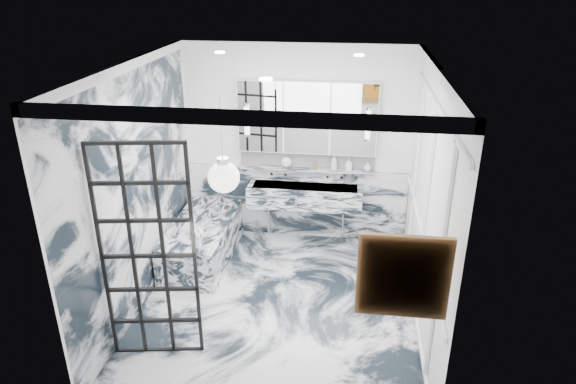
# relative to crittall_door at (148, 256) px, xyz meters

# --- Properties ---
(floor) EXTENTS (3.60, 3.60, 0.00)m
(floor) POSITION_rel_crittall_door_xyz_m (1.11, 0.98, -1.14)
(floor) COLOR silver
(floor) RESTS_ON ground
(ceiling) EXTENTS (3.60, 3.60, 0.00)m
(ceiling) POSITION_rel_crittall_door_xyz_m (1.11, 0.98, 1.66)
(ceiling) COLOR white
(ceiling) RESTS_ON wall_back
(wall_back) EXTENTS (3.60, 0.00, 3.60)m
(wall_back) POSITION_rel_crittall_door_xyz_m (1.11, 2.78, 0.26)
(wall_back) COLOR white
(wall_back) RESTS_ON floor
(wall_front) EXTENTS (3.60, 0.00, 3.60)m
(wall_front) POSITION_rel_crittall_door_xyz_m (1.11, -0.82, 0.26)
(wall_front) COLOR white
(wall_front) RESTS_ON floor
(wall_left) EXTENTS (0.00, 3.60, 3.60)m
(wall_left) POSITION_rel_crittall_door_xyz_m (-0.49, 0.98, 0.26)
(wall_left) COLOR white
(wall_left) RESTS_ON floor
(wall_right) EXTENTS (0.00, 3.60, 3.60)m
(wall_right) POSITION_rel_crittall_door_xyz_m (2.71, 0.98, 0.26)
(wall_right) COLOR white
(wall_right) RESTS_ON floor
(marble_clad_back) EXTENTS (3.18, 0.05, 1.05)m
(marble_clad_back) POSITION_rel_crittall_door_xyz_m (1.11, 2.75, -0.61)
(marble_clad_back) COLOR silver
(marble_clad_back) RESTS_ON floor
(marble_clad_left) EXTENTS (0.02, 3.56, 2.68)m
(marble_clad_left) POSITION_rel_crittall_door_xyz_m (-0.48, 0.98, 0.20)
(marble_clad_left) COLOR silver
(marble_clad_left) RESTS_ON floor
(panel_molding) EXTENTS (0.03, 3.40, 2.30)m
(panel_molding) POSITION_rel_crittall_door_xyz_m (2.69, 0.98, 0.16)
(panel_molding) COLOR white
(panel_molding) RESTS_ON floor
(soap_bottle_a) EXTENTS (0.10, 0.10, 0.23)m
(soap_bottle_a) POSITION_rel_crittall_door_xyz_m (1.64, 2.69, 0.07)
(soap_bottle_a) COLOR #8C5919
(soap_bottle_a) RESTS_ON ledge
(soap_bottle_b) EXTENTS (0.09, 0.09, 0.19)m
(soap_bottle_b) POSITION_rel_crittall_door_xyz_m (1.85, 2.69, 0.05)
(soap_bottle_b) COLOR #4C4C51
(soap_bottle_b) RESTS_ON ledge
(soap_bottle_c) EXTENTS (0.13, 0.13, 0.13)m
(soap_bottle_c) POSITION_rel_crittall_door_xyz_m (2.11, 2.69, 0.02)
(soap_bottle_c) COLOR silver
(soap_bottle_c) RESTS_ON ledge
(face_pot) EXTENTS (0.15, 0.15, 0.15)m
(face_pot) POSITION_rel_crittall_door_xyz_m (0.97, 2.69, 0.03)
(face_pot) COLOR white
(face_pot) RESTS_ON ledge
(amber_bottle) EXTENTS (0.04, 0.04, 0.10)m
(amber_bottle) POSITION_rel_crittall_door_xyz_m (1.37, 2.69, 0.00)
(amber_bottle) COLOR #8C5919
(amber_bottle) RESTS_ON ledge
(flower_vase) EXTENTS (0.08, 0.08, 0.12)m
(flower_vase) POSITION_rel_crittall_door_xyz_m (0.09, 1.23, -0.53)
(flower_vase) COLOR silver
(flower_vase) RESTS_ON bathtub
(crittall_door) EXTENTS (0.87, 0.18, 2.27)m
(crittall_door) POSITION_rel_crittall_door_xyz_m (0.00, 0.00, 0.00)
(crittall_door) COLOR black
(crittall_door) RESTS_ON floor
(artwork) EXTENTS (0.58, 0.06, 0.58)m
(artwork) POSITION_rel_crittall_door_xyz_m (2.31, -0.78, 0.46)
(artwork) COLOR #C36D14
(artwork) RESTS_ON wall_front
(pendant_light) EXTENTS (0.27, 0.27, 0.27)m
(pendant_light) POSITION_rel_crittall_door_xyz_m (0.84, -0.21, 0.94)
(pendant_light) COLOR white
(pendant_light) RESTS_ON ceiling
(trough_sink) EXTENTS (1.60, 0.45, 0.30)m
(trough_sink) POSITION_rel_crittall_door_xyz_m (1.26, 2.53, -0.41)
(trough_sink) COLOR silver
(trough_sink) RESTS_ON wall_back
(ledge) EXTENTS (1.90, 0.14, 0.04)m
(ledge) POSITION_rel_crittall_door_xyz_m (1.26, 2.70, -0.07)
(ledge) COLOR silver
(ledge) RESTS_ON wall_back
(subway_tile) EXTENTS (1.90, 0.03, 0.23)m
(subway_tile) POSITION_rel_crittall_door_xyz_m (1.26, 2.76, 0.07)
(subway_tile) COLOR white
(subway_tile) RESTS_ON wall_back
(mirror_cabinet) EXTENTS (1.90, 0.16, 1.00)m
(mirror_cabinet) POSITION_rel_crittall_door_xyz_m (1.26, 2.70, 0.68)
(mirror_cabinet) COLOR white
(mirror_cabinet) RESTS_ON wall_back
(sconce_left) EXTENTS (0.07, 0.07, 0.40)m
(sconce_left) POSITION_rel_crittall_door_xyz_m (0.44, 2.61, 0.64)
(sconce_left) COLOR white
(sconce_left) RESTS_ON mirror_cabinet
(sconce_right) EXTENTS (0.07, 0.07, 0.40)m
(sconce_right) POSITION_rel_crittall_door_xyz_m (2.08, 2.61, 0.64)
(sconce_right) COLOR white
(sconce_right) RESTS_ON mirror_cabinet
(bathtub) EXTENTS (0.75, 1.65, 0.55)m
(bathtub) POSITION_rel_crittall_door_xyz_m (-0.07, 1.87, -0.86)
(bathtub) COLOR silver
(bathtub) RESTS_ON floor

